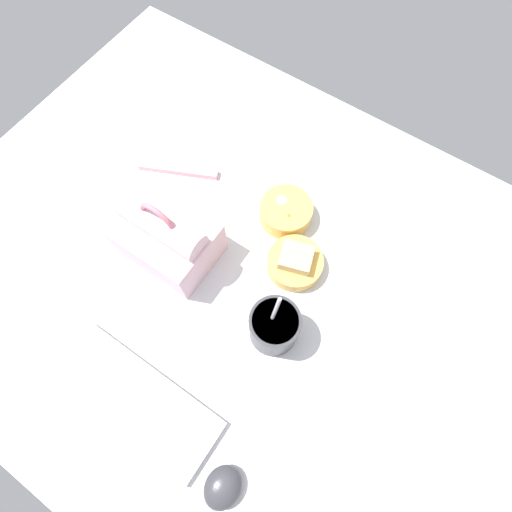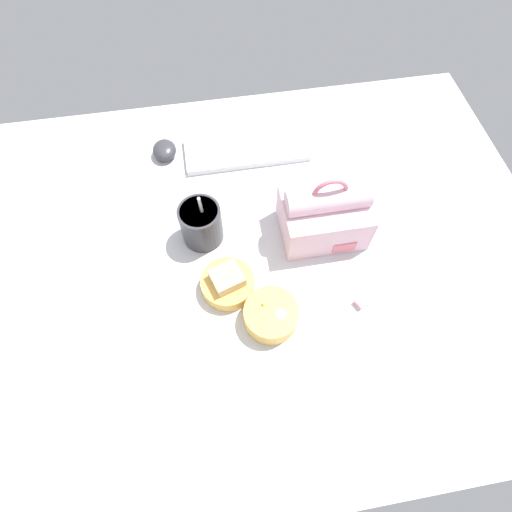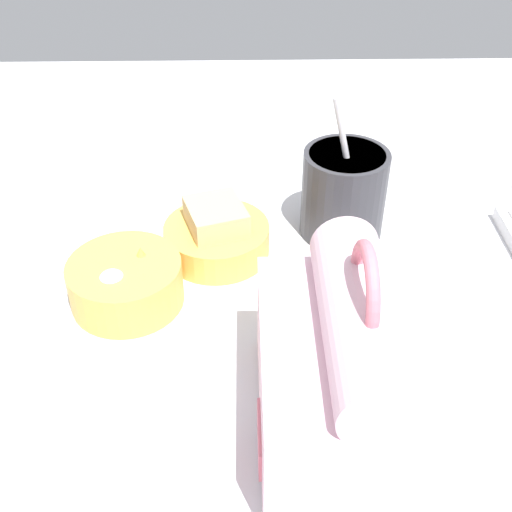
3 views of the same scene
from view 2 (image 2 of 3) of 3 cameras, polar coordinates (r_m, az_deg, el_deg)
The scene contains 8 objects.
desk_surface at distance 97.17cm, azimuth 1.28°, elevation 0.47°, with size 140.00×110.00×2.00cm.
keyboard at distance 114.83cm, azimuth -1.35°, elevation 15.05°, with size 34.02×12.76×2.10cm.
lunch_bag at distance 95.14cm, azimuth 9.74°, elevation 5.90°, with size 19.82×15.12×19.05cm.
soup_cup at distance 94.66cm, azimuth -7.84°, elevation 4.63°, with size 9.86×9.86×17.65cm.
bento_bowl_sandwich at distance 89.89cm, azimuth -4.06°, elevation -3.85°, with size 12.05×12.05×6.48cm.
bento_bowl_snacks at distance 86.57cm, azimuth 2.14°, elevation -8.40°, with size 11.82×11.82×5.88cm.
computer_mouse at distance 116.08cm, azimuth -12.96°, elevation 14.53°, with size 6.44×7.55×3.74cm.
chopstick_case at distance 96.39cm, azimuth 18.48°, elevation -3.68°, with size 18.60×10.34×1.60cm.
Camera 2 is at (-10.06, -46.64, 85.64)cm, focal length 28.00 mm.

